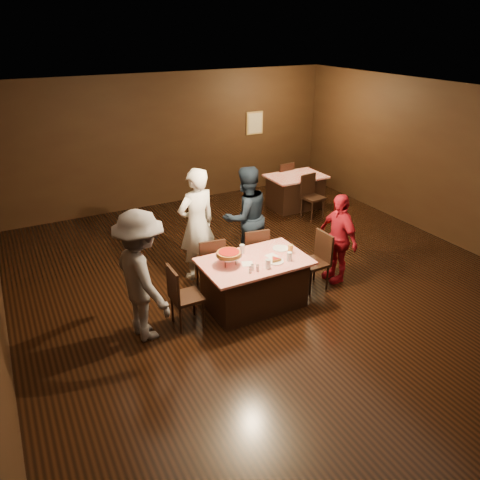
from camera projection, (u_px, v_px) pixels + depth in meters
name	position (u px, v px, depth m)	size (l,w,h in m)	color
room	(293.00, 168.00, 6.53)	(10.00, 10.04, 3.02)	black
main_table	(254.00, 283.00, 7.11)	(1.60, 1.00, 0.77)	red
back_table	(295.00, 191.00, 10.93)	(1.30, 0.90, 0.77)	red
chair_far_left	(210.00, 263.00, 7.50)	(0.42, 0.42, 0.95)	black
chair_far_right	(253.00, 252.00, 7.84)	(0.42, 0.42, 0.95)	black
chair_end_left	(187.00, 296.00, 6.61)	(0.42, 0.42, 0.95)	black
chair_end_right	(314.00, 262.00, 7.54)	(0.42, 0.42, 0.95)	black
chair_back_near	(313.00, 197.00, 10.34)	(0.42, 0.42, 0.95)	black
chair_back_far	(281.00, 181.00, 11.38)	(0.42, 0.42, 0.95)	black
diner_white_jacket	(197.00, 224.00, 7.70)	(0.70, 0.46, 1.92)	white
diner_navy_hoodie	(246.00, 217.00, 8.14)	(0.88, 0.69, 1.81)	black
diner_grey_knit	(142.00, 276.00, 6.19)	(1.20, 0.69, 1.86)	#5E5D63
diner_red_shirt	(338.00, 238.00, 7.68)	(0.89, 0.37, 1.52)	#AD1425
pizza_stand	(229.00, 254.00, 6.74)	(0.38, 0.38, 0.22)	black
plate_with_slice	(275.00, 260.00, 6.90)	(0.25, 0.25, 0.06)	white
plate_empty	(280.00, 248.00, 7.30)	(0.25, 0.25, 0.01)	white
glass_front_left	(268.00, 264.00, 6.70)	(0.08, 0.08, 0.14)	silver
glass_front_right	(289.00, 257.00, 6.91)	(0.08, 0.08, 0.14)	silver
glass_amber	(290.00, 249.00, 7.13)	(0.08, 0.08, 0.14)	#BF7F26
glass_back	(242.00, 249.00, 7.14)	(0.08, 0.08, 0.14)	silver
condiments	(253.00, 268.00, 6.62)	(0.17, 0.10, 0.09)	silver
napkin_center	(272.00, 256.00, 7.07)	(0.16, 0.16, 0.01)	white
napkin_left	(247.00, 264.00, 6.84)	(0.16, 0.16, 0.01)	white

